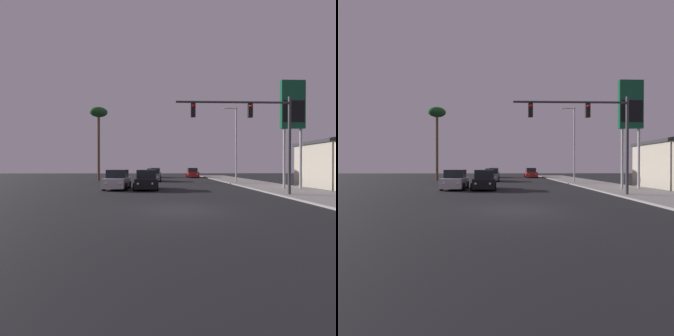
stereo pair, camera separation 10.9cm
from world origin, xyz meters
The scene contains 11 objects.
ground_plane centered at (0.00, 0.00, 0.00)m, with size 120.00×120.00×0.00m, color black.
sidewalk_right centered at (9.50, 10.00, 0.06)m, with size 5.00×60.00×0.12m.
car_silver centered at (-4.56, 10.86, 0.76)m, with size 2.04×4.34×1.68m.
car_black centered at (-2.03, 10.50, 0.76)m, with size 2.04×4.33×1.68m.
car_red centered at (4.85, 33.58, 0.76)m, with size 2.04×4.31×1.68m.
car_grey centered at (-1.69, 22.85, 0.76)m, with size 2.04×4.32×1.68m.
car_green centered at (-1.64, 34.19, 0.76)m, with size 2.04×4.34×1.68m.
traffic_light_mast centered at (5.52, 5.23, 4.75)m, with size 7.69×0.36×6.50m.
street_lamp centered at (8.24, 19.46, 5.12)m, with size 1.74×0.24×9.00m.
gas_station_sign centered at (10.17, 9.52, 6.62)m, with size 2.00×0.42×9.00m.
palm_tree_mid centered at (-9.18, 24.00, 8.70)m, with size 2.40×2.40×10.00m.
Camera 1 is at (-0.94, -11.91, 2.00)m, focal length 28.00 mm.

